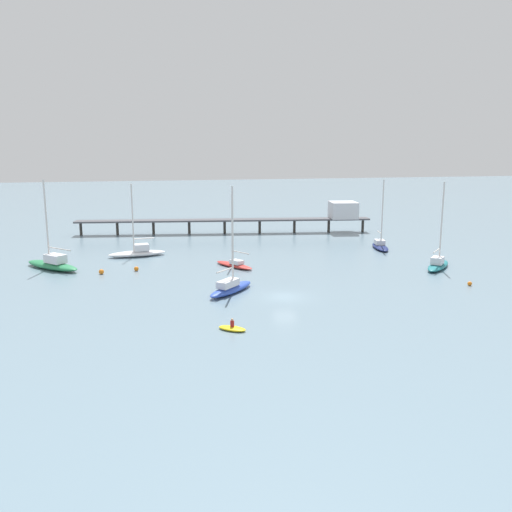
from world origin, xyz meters
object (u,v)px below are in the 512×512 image
at_px(sailboat_white, 138,252).
at_px(sailboat_teal, 438,263).
at_px(pier, 295,214).
at_px(mooring_buoy_near, 470,284).
at_px(mooring_buoy_outer, 101,272).
at_px(sailboat_green, 53,263).
at_px(sailboat_navy, 380,245).
at_px(dinghy_yellow, 232,328).
at_px(mooring_buoy_mid, 136,269).
at_px(sailboat_blue, 231,286).
at_px(sailboat_red, 234,263).

height_order(sailboat_white, sailboat_teal, sailboat_teal).
xyz_separation_m(pier, mooring_buoy_near, (9.70, -42.61, -3.26)).
distance_m(sailboat_teal, mooring_buoy_outer, 45.14).
bearing_deg(sailboat_white, sailboat_green, -150.51).
xyz_separation_m(sailboat_navy, dinghy_yellow, (-29.97, -34.07, -0.45)).
xyz_separation_m(mooring_buoy_mid, mooring_buoy_near, (39.21, -16.11, -0.05)).
relative_size(sailboat_blue, sailboat_red, 1.20).
distance_m(sailboat_navy, mooring_buoy_mid, 39.51).
bearing_deg(mooring_buoy_outer, sailboat_teal, -7.70).
bearing_deg(mooring_buoy_outer, mooring_buoy_near, -19.18).
distance_m(sailboat_white, mooring_buoy_near, 46.86).
relative_size(sailboat_white, sailboat_green, 0.90).
relative_size(sailboat_white, mooring_buoy_mid, 17.66).
xyz_separation_m(sailboat_white, dinghy_yellow, (8.53, -35.80, -0.51)).
distance_m(sailboat_red, dinghy_yellow, 26.05).
distance_m(pier, sailboat_white, 33.87).
distance_m(sailboat_red, mooring_buoy_near, 30.37).
bearing_deg(sailboat_teal, mooring_buoy_near, -96.67).
relative_size(sailboat_teal, mooring_buoy_mid, 18.97).
height_order(dinghy_yellow, mooring_buoy_near, dinghy_yellow).
bearing_deg(dinghy_yellow, sailboat_green, 123.93).
bearing_deg(mooring_buoy_outer, sailboat_white, 66.69).
bearing_deg(sailboat_red, sailboat_green, 171.17).
bearing_deg(mooring_buoy_near, sailboat_white, 146.41).
bearing_deg(dinghy_yellow, sailboat_teal, 31.05).
xyz_separation_m(dinghy_yellow, mooring_buoy_outer, (-13.16, 25.06, 0.12)).
height_order(sailboat_blue, mooring_buoy_outer, sailboat_blue).
distance_m(sailboat_navy, mooring_buoy_outer, 44.06).
bearing_deg(mooring_buoy_near, mooring_buoy_outer, 160.82).
height_order(sailboat_green, sailboat_teal, sailboat_green).
height_order(dinghy_yellow, mooring_buoy_outer, dinghy_yellow).
height_order(sailboat_navy, dinghy_yellow, sailboat_navy).
distance_m(mooring_buoy_mid, mooring_buoy_outer, 4.55).
bearing_deg(mooring_buoy_mid, sailboat_red, -1.45).
xyz_separation_m(sailboat_blue, mooring_buoy_outer, (-15.06, 12.48, -0.46)).
height_order(sailboat_white, mooring_buoy_mid, sailboat_white).
bearing_deg(sailboat_blue, sailboat_red, 78.50).
xyz_separation_m(sailboat_red, dinghy_yellow, (-4.56, -25.65, -0.40)).
relative_size(sailboat_white, dinghy_yellow, 3.79).
xyz_separation_m(pier, sailboat_teal, (10.77, -33.48, -2.79)).
xyz_separation_m(sailboat_navy, sailboat_red, (-25.41, -8.42, -0.05)).
bearing_deg(mooring_buoy_near, sailboat_green, 158.76).
bearing_deg(sailboat_green, sailboat_red, -8.83).
bearing_deg(sailboat_blue, mooring_buoy_mid, 128.36).
relative_size(sailboat_green, mooring_buoy_near, 23.11).
height_order(sailboat_blue, dinghy_yellow, sailboat_blue).
height_order(pier, sailboat_green, sailboat_green).
distance_m(sailboat_green, mooring_buoy_outer, 7.96).
distance_m(sailboat_white, mooring_buoy_mid, 9.83).
height_order(sailboat_white, sailboat_green, sailboat_green).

